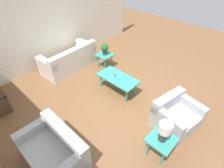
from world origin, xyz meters
name	(u,v)px	position (x,y,z in m)	size (l,w,h in m)	color
ground_plane	(121,99)	(0.00, 0.00, 0.00)	(14.00, 14.00, 0.00)	brown
wall_right	(50,23)	(3.06, 0.00, 1.35)	(0.12, 7.20, 2.70)	silver
sofa	(70,60)	(2.27, 0.00, 0.30)	(0.95, 1.88, 0.79)	silver
armchair	(175,116)	(-1.46, -0.19, 0.29)	(0.97, 1.06, 0.71)	#A8ADB2
loveseat	(55,151)	(-0.21, 2.17, 0.28)	(1.30, 0.83, 0.71)	#A8ADB2
coffee_table	(118,79)	(0.31, -0.22, 0.41)	(1.16, 0.58, 0.46)	teal
side_table_plant	(105,56)	(1.47, -0.87, 0.40)	(0.49, 0.49, 0.48)	teal
side_table_lamp	(161,142)	(-1.60, 0.70, 0.40)	(0.49, 0.49, 0.48)	teal
potted_plant	(105,49)	(1.47, -0.87, 0.69)	(0.25, 0.25, 0.37)	#333338
table_lamp	(165,130)	(-1.60, 0.70, 0.75)	(0.24, 0.24, 0.45)	#333333
remote_control	(115,75)	(0.44, -0.23, 0.47)	(0.16, 0.11, 0.02)	#4C4C51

